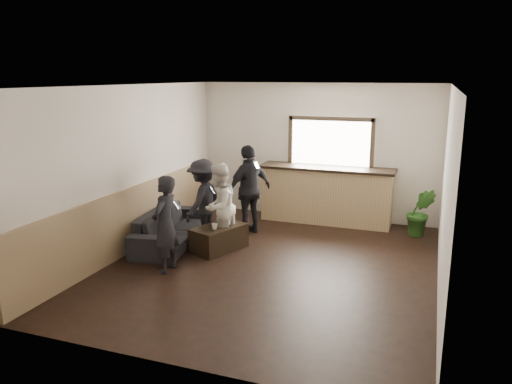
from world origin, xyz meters
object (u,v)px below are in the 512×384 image
at_px(person_c, 203,201).
at_px(person_d, 249,190).
at_px(coffee_table, 219,238).
at_px(cup_b, 215,226).
at_px(sofa, 172,227).
at_px(potted_plant, 420,212).
at_px(bar_counter, 326,191).
at_px(person_b, 219,207).
at_px(cup_a, 220,220).
at_px(person_a, 165,224).

bearing_deg(person_c, person_d, 143.96).
xyz_separation_m(coffee_table, cup_b, (-0.00, -0.17, 0.26)).
bearing_deg(sofa, coffee_table, -98.74).
height_order(coffee_table, potted_plant, potted_plant).
distance_m(cup_b, potted_plant, 3.88).
relative_size(sofa, person_c, 1.38).
xyz_separation_m(bar_counter, sofa, (-2.28, -2.29, -0.34)).
bearing_deg(person_b, sofa, -79.61).
bearing_deg(cup_b, person_d, 82.70).
height_order(sofa, person_b, person_b).
bearing_deg(person_c, cup_a, 72.21).
distance_m(sofa, person_d, 1.60).
relative_size(cup_a, person_d, 0.08).
height_order(coffee_table, cup_b, cup_b).
distance_m(cup_a, person_b, 0.29).
bearing_deg(person_b, bar_counter, 153.71).
distance_m(bar_counter, cup_a, 2.56).
relative_size(cup_a, potted_plant, 0.15).
bearing_deg(cup_a, person_a, -103.53).
xyz_separation_m(coffee_table, potted_plant, (3.22, 1.99, 0.25)).
bearing_deg(cup_b, sofa, 168.81).
xyz_separation_m(potted_plant, person_a, (-3.59, -3.14, 0.29)).
bearing_deg(person_b, cup_a, -161.58).
xyz_separation_m(sofa, person_b, (0.88, 0.07, 0.45)).
relative_size(bar_counter, potted_plant, 2.93).
bearing_deg(potted_plant, person_b, -149.59).
bearing_deg(cup_a, potted_plant, 28.94).
distance_m(sofa, potted_plant, 4.59).
bearing_deg(person_c, coffee_table, 57.34).
relative_size(coffee_table, person_c, 0.63).
xyz_separation_m(sofa, person_a, (0.54, -1.16, 0.45)).
distance_m(bar_counter, potted_plant, 1.89).
height_order(person_a, person_b, person_b).
bearing_deg(cup_a, coffee_table, -74.90).
bearing_deg(potted_plant, cup_a, -151.06).
bearing_deg(person_a, person_d, 165.94).
xyz_separation_m(cup_b, person_b, (-0.03, 0.25, 0.28)).
relative_size(coffee_table, cup_b, 9.04).
relative_size(person_b, person_c, 1.00).
height_order(cup_a, person_b, person_b).
bearing_deg(potted_plant, cup_b, -146.21).
distance_m(person_a, person_c, 1.50).
xyz_separation_m(bar_counter, person_d, (-1.22, -1.24, 0.21)).
distance_m(coffee_table, potted_plant, 3.80).
bearing_deg(potted_plant, person_a, -138.88).
bearing_deg(bar_counter, person_a, -116.78).
distance_m(person_b, person_c, 0.51).
relative_size(sofa, person_a, 1.39).
distance_m(sofa, person_a, 1.35).
distance_m(sofa, cup_a, 0.89).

